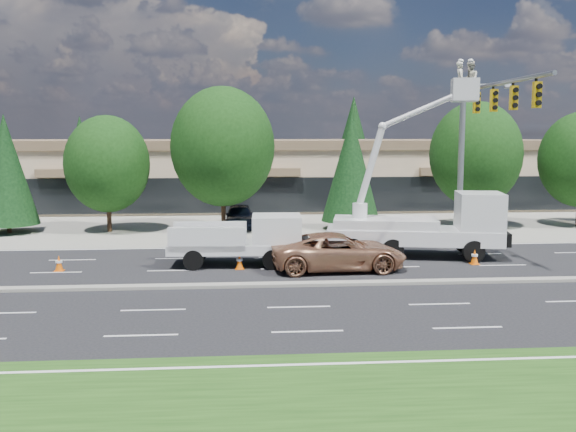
{
  "coord_description": "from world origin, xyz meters",
  "views": [
    {
      "loc": [
        -2.05,
        -24.8,
        5.97
      ],
      "look_at": [
        0.11,
        3.06,
        2.4
      ],
      "focal_mm": 40.0,
      "sensor_mm": 36.0,
      "label": 1
    }
  ],
  "objects": [
    {
      "name": "strip_mall",
      "position": [
        0.0,
        29.97,
        2.83
      ],
      "size": [
        50.4,
        15.4,
        5.5
      ],
      "color": "tan",
      "rests_on": "ground"
    },
    {
      "name": "utility_pickup",
      "position": [
        -1.79,
        4.18,
        0.95
      ],
      "size": [
        6.09,
        2.59,
        2.3
      ],
      "rotation": [
        0.0,
        0.0,
        -0.04
      ],
      "color": "silver",
      "rests_on": "ground"
    },
    {
      "name": "tree_front_e",
      "position": [
        5.0,
        15.0,
        3.89
      ],
      "size": [
        3.68,
        3.68,
        7.25
      ],
      "color": "#332114",
      "rests_on": "ground"
    },
    {
      "name": "ground",
      "position": [
        0.0,
        0.0,
        0.0
      ],
      "size": [
        140.0,
        140.0,
        0.0
      ],
      "primitive_type": "plane",
      "color": "black",
      "rests_on": "ground"
    },
    {
      "name": "tree_front_b",
      "position": [
        -16.0,
        15.0,
        3.86
      ],
      "size": [
        3.65,
        3.65,
        7.19
      ],
      "color": "#332114",
      "rests_on": "ground"
    },
    {
      "name": "tree_back_a",
      "position": [
        -18.0,
        42.0,
        4.19
      ],
      "size": [
        3.96,
        3.96,
        7.81
      ],
      "color": "#332114",
      "rests_on": "ground"
    },
    {
      "name": "bucket_truck",
      "position": [
        7.21,
        5.49,
        2.06
      ],
      "size": [
        8.68,
        4.06,
        9.49
      ],
      "rotation": [
        0.0,
        0.0,
        -0.19
      ],
      "color": "silver",
      "rests_on": "ground"
    },
    {
      "name": "tree_back_c",
      "position": [
        10.0,
        42.0,
        5.32
      ],
      "size": [
        5.04,
        5.04,
        9.93
      ],
      "color": "#332114",
      "rests_on": "ground"
    },
    {
      "name": "parked_car_east",
      "position": [
        5.93,
        17.44,
        0.82
      ],
      "size": [
        2.62,
        5.21,
        1.64
      ],
      "primitive_type": "imported",
      "rotation": [
        0.0,
        0.0,
        -0.19
      ],
      "color": "black",
      "rests_on": "ground"
    },
    {
      "name": "parked_car_west",
      "position": [
        -2.0,
        16.0,
        0.77
      ],
      "size": [
        1.83,
        4.5,
        1.53
      ],
      "primitive_type": "imported",
      "rotation": [
        0.0,
        0.0,
        -0.0
      ],
      "color": "black",
      "rests_on": "ground"
    },
    {
      "name": "signal_mast",
      "position": [
        10.03,
        7.04,
        6.06
      ],
      "size": [
        2.76,
        10.16,
        9.0
      ],
      "color": "gray",
      "rests_on": "ground"
    },
    {
      "name": "traffic_cone_a",
      "position": [
        -9.95,
        3.53,
        0.34
      ],
      "size": [
        0.4,
        0.4,
        0.7
      ],
      "color": "#EA5E07",
      "rests_on": "ground"
    },
    {
      "name": "road_median",
      "position": [
        0.0,
        0.0,
        0.06
      ],
      "size": [
        120.0,
        0.55,
        0.12
      ],
      "primitive_type": "cube",
      "color": "gray",
      "rests_on": "ground"
    },
    {
      "name": "tree_back_b",
      "position": [
        -4.0,
        42.0,
        5.36
      ],
      "size": [
        5.07,
        5.07,
        10.0
      ],
      "color": "#332114",
      "rests_on": "ground"
    },
    {
      "name": "traffic_cone_d",
      "position": [
        8.8,
        3.56,
        0.34
      ],
      "size": [
        0.4,
        0.4,
        0.7
      ],
      "color": "#EA5E07",
      "rests_on": "ground"
    },
    {
      "name": "traffic_cone_c",
      "position": [
        0.19,
        3.24,
        0.34
      ],
      "size": [
        0.4,
        0.4,
        0.7
      ],
      "color": "#EA5E07",
      "rests_on": "ground"
    },
    {
      "name": "tree_back_d",
      "position": [
        22.0,
        42.0,
        5.63
      ],
      "size": [
        5.33,
        5.33,
        10.5
      ],
      "color": "#332114",
      "rests_on": "ground"
    },
    {
      "name": "tree_front_d",
      "position": [
        -3.0,
        15.0,
        5.21
      ],
      "size": [
        6.41,
        6.41,
        8.9
      ],
      "color": "#332114",
      "rests_on": "ground"
    },
    {
      "name": "minivan",
      "position": [
        2.33,
        2.8,
        0.82
      ],
      "size": [
        6.04,
        2.97,
        1.65
      ],
      "primitive_type": "imported",
      "rotation": [
        0.0,
        0.0,
        1.61
      ],
      "color": "#AD7654",
      "rests_on": "ground"
    },
    {
      "name": "concrete_apron",
      "position": [
        0.0,
        20.0,
        0.01
      ],
      "size": [
        140.0,
        22.0,
        0.01
      ],
      "primitive_type": "cube",
      "color": "gray",
      "rests_on": "ground"
    },
    {
      "name": "tree_front_c",
      "position": [
        -10.0,
        15.0,
        4.17
      ],
      "size": [
        5.14,
        5.14,
        7.13
      ],
      "color": "#332114",
      "rests_on": "ground"
    },
    {
      "name": "traffic_cone_b",
      "position": [
        -2.04,
        3.34,
        0.34
      ],
      "size": [
        0.4,
        0.4,
        0.7
      ],
      "color": "#EA5E07",
      "rests_on": "ground"
    },
    {
      "name": "tree_front_f",
      "position": [
        13.0,
        15.0,
        4.71
      ],
      "size": [
        5.8,
        5.8,
        8.05
      ],
      "color": "#332114",
      "rests_on": "ground"
    }
  ]
}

